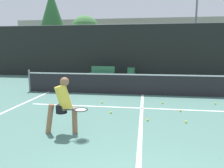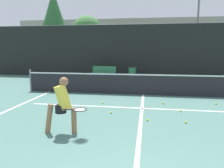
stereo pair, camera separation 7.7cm
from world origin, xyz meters
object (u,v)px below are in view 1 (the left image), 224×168
player_practicing (63,103)px  trash_bin (131,73)px  parked_car (161,67)px  courtside_bench (103,72)px

player_practicing → trash_bin: size_ratio=1.66×
player_practicing → parked_car: 14.11m
courtside_bench → trash_bin: bearing=6.6°
courtside_bench → parked_car: 5.72m
player_practicing → courtside_bench: size_ratio=0.84×
player_practicing → parked_car: player_practicing is taller
player_practicing → parked_car: bearing=68.4°
trash_bin → parked_car: (2.26, 3.75, 0.15)m
trash_bin → courtside_bench: bearing=-177.1°
courtside_bench → trash_bin: 1.97m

